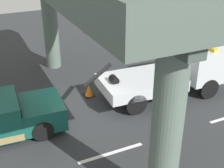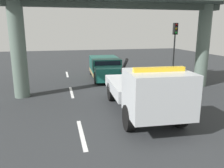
{
  "view_description": "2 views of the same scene",
  "coord_description": "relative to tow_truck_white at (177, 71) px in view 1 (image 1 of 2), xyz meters",
  "views": [
    {
      "loc": [
        -3.84,
        -11.21,
        7.52
      ],
      "look_at": [
        1.44,
        0.03,
        1.19
      ],
      "focal_mm": 49.85,
      "sensor_mm": 36.0,
      "label": 1
    },
    {
      "loc": [
        13.85,
        -3.67,
        3.78
      ],
      "look_at": [
        2.05,
        -0.87,
        0.89
      ],
      "focal_mm": 36.65,
      "sensor_mm": 36.0,
      "label": 2
    }
  ],
  "objects": [
    {
      "name": "ground_plane",
      "position": [
        -4.9,
        0.04,
        -1.25
      ],
      "size": [
        60.0,
        40.0,
        0.1
      ],
      "primitive_type": "cube",
      "color": "#2D3033"
    },
    {
      "name": "lane_stripe_mid",
      "position": [
        -4.9,
        -2.92,
        -1.2
      ],
      "size": [
        2.6,
        0.16,
        0.01
      ],
      "primitive_type": "cube",
      "color": "silver",
      "rests_on": "ground"
    },
    {
      "name": "tow_truck_white",
      "position": [
        0.0,
        0.0,
        0.0
      ],
      "size": [
        7.31,
        2.72,
        2.46
      ],
      "color": "silver",
      "rests_on": "ground"
    },
    {
      "name": "traffic_light_far",
      "position": [
        1.61,
        5.52,
        2.16
      ],
      "size": [
        0.39,
        0.32,
        4.63
      ],
      "color": "#515456",
      "rests_on": "ground"
    },
    {
      "name": "traffic_cone_orange",
      "position": [
        -4.04,
        1.51,
        -0.92
      ],
      "size": [
        0.5,
        0.5,
        0.6
      ],
      "color": "orange",
      "rests_on": "ground"
    }
  ]
}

